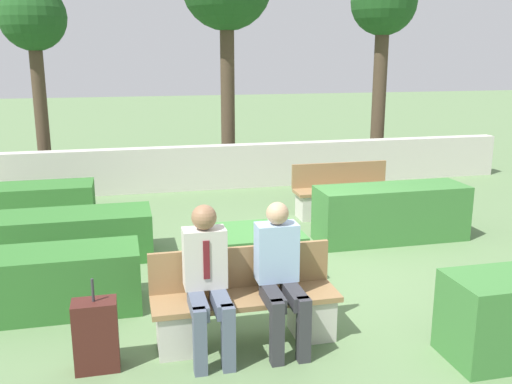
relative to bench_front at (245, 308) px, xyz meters
name	(u,v)px	position (x,y,z in m)	size (l,w,h in m)	color
ground_plane	(285,270)	(0.86, 1.61, -0.33)	(60.00, 60.00, 0.00)	#607F51
perimeter_wall	(221,167)	(0.86, 6.19, 0.10)	(12.07, 0.30, 0.86)	beige
bench_front	(245,308)	(0.00, 0.00, 0.00)	(1.74, 0.48, 0.86)	#937047
bench_left_side	(343,196)	(2.48, 3.76, 0.00)	(1.66, 0.49, 0.86)	#937047
person_seated_man	(207,274)	(-0.37, -0.14, 0.42)	(0.38, 0.64, 1.35)	#515B70
person_seated_woman	(280,269)	(0.29, -0.14, 0.41)	(0.38, 0.64, 1.33)	#333338
hedge_block_near_left	(69,237)	(-1.78, 2.64, -0.01)	(2.13, 0.79, 0.62)	#33702D
hedge_block_near_right	(251,254)	(0.40, 1.50, -0.03)	(1.17, 0.88, 0.58)	#3D7A38
hedge_block_mid_left	(391,213)	(2.67, 2.43, 0.07)	(2.18, 0.69, 0.79)	#3D7A38
hedge_block_far_left	(39,202)	(-2.39, 4.74, -0.04)	(1.71, 0.79, 0.56)	#33702D
hedge_block_far_right	(58,281)	(-1.76, 1.06, 0.00)	(1.67, 0.69, 0.66)	#33702D
suitcase	(96,335)	(-1.34, -0.20, -0.01)	(0.37, 0.24, 0.82)	#471E19
tree_leftmost	(33,26)	(-2.55, 7.18, 2.81)	(1.27, 1.27, 3.93)	#473828
tree_center_right	(383,11)	(4.76, 7.41, 3.21)	(1.46, 1.46, 4.46)	#473828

